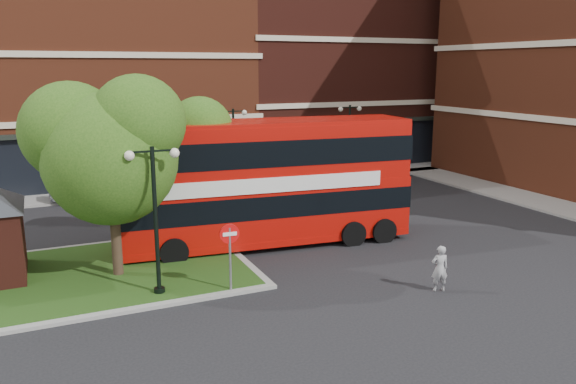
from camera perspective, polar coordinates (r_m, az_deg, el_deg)
name	(u,v)px	position (r m, az deg, el deg)	size (l,w,h in m)	color
ground	(311,274)	(20.82, 2.36, -8.29)	(120.00, 120.00, 0.00)	black
pavement_far	(194,187)	(35.76, -9.51, 0.54)	(44.00, 3.00, 0.12)	slate
terrace_far_left	(43,73)	(41.39, -23.61, 10.99)	(26.00, 12.00, 14.00)	maroon
terrace_far_right	(334,60)	(47.22, 4.74, 13.26)	(18.00, 12.00, 16.00)	#471911
traffic_island	(74,277)	(21.68, -20.96, -8.10)	(12.60, 7.60, 0.15)	gray
tree_island_west	(106,145)	(20.25, -17.96, 4.53)	(5.40, 4.71, 7.21)	#2D2116
tree_island_east	(177,147)	(23.25, -11.17, 4.50)	(4.46, 3.90, 6.29)	#2D2116
lamp_island	(155,214)	(18.46, -13.32, -2.16)	(1.72, 0.36, 5.00)	black
lamp_far_left	(234,145)	(33.96, -5.53, 4.76)	(1.72, 0.36, 5.00)	black
lamp_far_right	(349,138)	(37.27, 6.25, 5.44)	(1.72, 0.36, 5.00)	black
bus	(267,174)	(23.47, -2.17, 1.82)	(12.33, 3.96, 4.63)	#A90C06
woman	(440,268)	(19.70, 15.15, -7.50)	(0.58, 0.38, 1.60)	#97979A
car_silver	(93,186)	(33.71, -19.22, 0.54)	(1.86, 4.62, 1.57)	#AEB1B6
car_white	(297,171)	(37.02, 0.88, 2.10)	(1.43, 4.11, 1.36)	silver
no_entry_sign	(230,244)	(18.65, -5.93, -5.29)	(0.67, 0.10, 2.41)	slate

